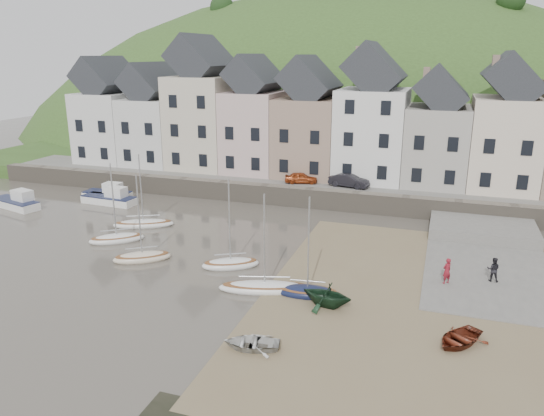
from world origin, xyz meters
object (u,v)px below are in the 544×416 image
(sailboat_0, at_px, (144,224))
(rowboat_white, at_px, (251,343))
(person_dark, at_px, (493,269))
(car_right, at_px, (349,180))
(rowboat_green, at_px, (327,294))
(rowboat_red, at_px, (459,338))
(person_red, at_px, (447,271))
(car_left, at_px, (301,178))

(sailboat_0, xyz_separation_m, rowboat_white, (15.11, -14.63, 0.09))
(person_dark, height_order, car_right, car_right)
(rowboat_green, bearing_deg, sailboat_0, -108.64)
(rowboat_green, xyz_separation_m, rowboat_red, (7.06, -1.82, -0.45))
(rowboat_red, xyz_separation_m, person_red, (-0.70, 7.07, 0.59))
(rowboat_white, distance_m, person_dark, 16.68)
(person_red, height_order, car_right, car_right)
(rowboat_white, distance_m, person_red, 13.89)
(person_red, bearing_deg, person_dark, 162.26)
(rowboat_white, bearing_deg, sailboat_0, -146.30)
(rowboat_green, distance_m, car_right, 21.91)
(person_dark, distance_m, car_right, 19.32)
(sailboat_0, height_order, rowboat_white, sailboat_0)
(sailboat_0, distance_m, rowboat_red, 27.03)
(rowboat_white, height_order, rowboat_red, rowboat_red)
(rowboat_white, distance_m, rowboat_green, 5.99)
(sailboat_0, relative_size, rowboat_white, 2.28)
(sailboat_0, bearing_deg, rowboat_white, -44.07)
(car_right, bearing_deg, person_dark, -130.75)
(sailboat_0, xyz_separation_m, person_red, (23.98, -3.96, 0.69))
(person_dark, bearing_deg, rowboat_green, 39.18)
(rowboat_white, xyz_separation_m, person_dark, (11.62, 11.94, 0.56))
(rowboat_red, bearing_deg, rowboat_white, -126.14)
(car_right, bearing_deg, person_red, -139.77)
(rowboat_white, bearing_deg, rowboat_red, 98.39)
(rowboat_green, height_order, car_right, car_right)
(person_dark, bearing_deg, rowboat_red, 79.75)
(sailboat_0, xyz_separation_m, person_dark, (26.73, -2.69, 0.64))
(person_red, height_order, person_dark, person_red)
(sailboat_0, bearing_deg, rowboat_red, -24.08)
(rowboat_green, height_order, rowboat_red, rowboat_green)
(car_left, distance_m, car_right, 4.73)
(rowboat_white, relative_size, car_left, 0.87)
(sailboat_0, relative_size, person_dark, 4.04)
(sailboat_0, bearing_deg, car_right, 40.07)
(sailboat_0, distance_m, car_left, 16.16)
(person_dark, bearing_deg, person_red, 28.37)
(person_red, relative_size, car_left, 0.52)
(rowboat_red, height_order, car_left, car_left)
(rowboat_red, relative_size, car_right, 0.77)
(sailboat_0, xyz_separation_m, rowboat_red, (24.68, -11.03, 0.10))
(rowboat_green, height_order, person_red, person_red)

